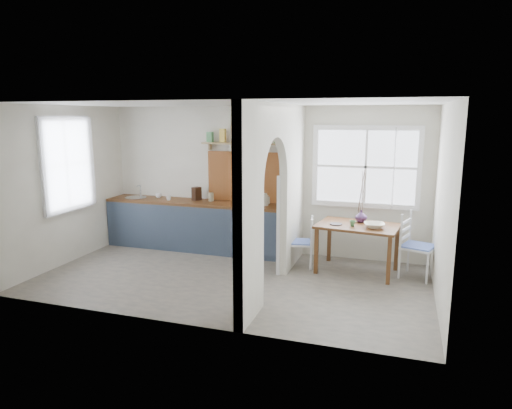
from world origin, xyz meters
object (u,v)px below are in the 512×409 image
(chair_right, at_px, (418,246))
(kettle, at_px, (265,199))
(vase, at_px, (361,216))
(dining_table, at_px, (357,248))
(chair_left, at_px, (301,242))

(chair_right, xyz_separation_m, kettle, (-2.54, 0.37, 0.51))
(chair_right, height_order, vase, chair_right)
(chair_right, relative_size, vase, 5.09)
(dining_table, xyz_separation_m, chair_left, (-0.90, -0.00, 0.03))
(dining_table, xyz_separation_m, kettle, (-1.64, 0.39, 0.62))
(chair_right, bearing_deg, vase, 97.33)
(dining_table, relative_size, chair_right, 1.23)
(dining_table, bearing_deg, kettle, 174.28)
(vase, bearing_deg, kettle, 173.41)
(dining_table, distance_m, vase, 0.52)
(dining_table, relative_size, kettle, 5.88)
(chair_left, xyz_separation_m, chair_right, (1.80, 0.03, 0.08))
(kettle, bearing_deg, vase, -12.30)
(dining_table, distance_m, chair_left, 0.90)
(dining_table, relative_size, chair_left, 1.48)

